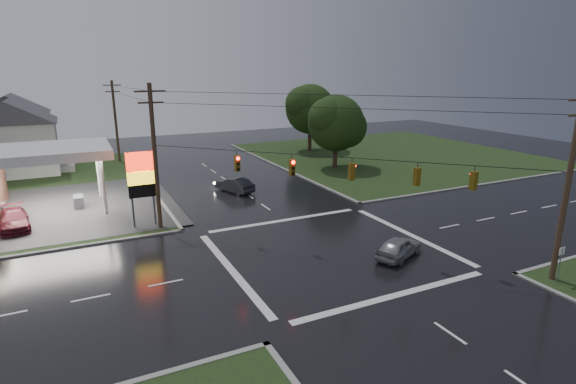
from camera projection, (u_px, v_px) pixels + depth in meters
name	position (u px, v px, depth m)	size (l,w,h in m)	color
ground	(329.00, 250.00, 30.60)	(120.00, 120.00, 0.00)	black
grass_ne	(392.00, 155.00, 64.08)	(36.00, 36.00, 0.08)	#1F3015
pylon_sign	(141.00, 177.00, 34.21)	(2.00, 0.35, 6.00)	#59595E
utility_pole_nw	(155.00, 156.00, 33.30)	(2.20, 0.32, 11.00)	#382619
utility_pole_se	(568.00, 186.00, 24.84)	(2.20, 0.32, 11.00)	#382619
utility_pole_n	(116.00, 120.00, 58.07)	(2.20, 0.32, 10.50)	#382619
traffic_signals	(332.00, 157.00, 28.86)	(26.87, 26.87, 1.47)	black
house_near	(13.00, 136.00, 51.80)	(11.05, 8.48, 8.60)	silver
house_far	(13.00, 125.00, 61.78)	(11.05, 8.48, 8.60)	silver
tree_ne_near	(337.00, 123.00, 54.14)	(7.99, 6.80, 8.98)	black
tree_ne_far	(311.00, 109.00, 65.64)	(8.46, 7.20, 9.80)	black
car_north	(235.00, 185.00, 44.81)	(1.56, 4.49, 1.48)	black
car_crossing	(399.00, 247.00, 29.36)	(1.62, 4.03, 1.37)	gray
car_pump	(14.00, 220.00, 34.52)	(2.06, 5.07, 1.47)	maroon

